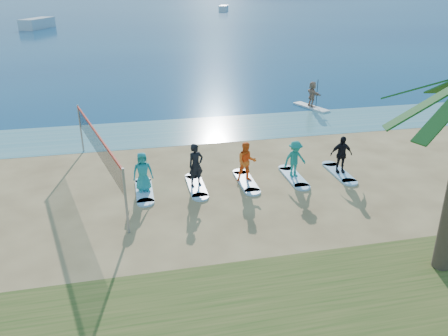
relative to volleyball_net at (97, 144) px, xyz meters
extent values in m
plane|color=tan|center=(5.24, -3.89, -1.90)|extent=(600.00, 600.00, 0.00)
plane|color=teal|center=(5.24, 6.61, -1.90)|extent=(600.00, 600.00, 0.00)
plane|color=navy|center=(5.24, 156.11, -1.90)|extent=(600.00, 600.00, 0.00)
cylinder|color=gray|center=(1.09, -4.37, -0.65)|extent=(0.09, 0.09, 2.50)
cylinder|color=gray|center=(-1.09, 4.37, -0.65)|extent=(0.09, 0.09, 2.50)
cube|color=black|center=(0.00, 0.00, 0.00)|extent=(2.20, 8.74, 1.00)
cube|color=red|center=(0.00, 0.00, 0.52)|extent=(2.23, 8.75, 0.10)
cube|color=silver|center=(13.98, 9.79, -1.84)|extent=(1.73, 3.05, 0.12)
imported|color=tan|center=(13.98, 9.79, -0.91)|extent=(0.67, 1.67, 1.75)
cube|color=silver|center=(-14.27, 73.54, -1.90)|extent=(5.55, 9.03, 1.85)
cube|color=silver|center=(30.67, 114.68, -1.90)|extent=(4.19, 7.08, 1.70)
cube|color=#9CCFF2|center=(1.78, -1.20, -1.86)|extent=(0.70, 2.20, 0.09)
imported|color=teal|center=(1.78, -1.20, -0.97)|extent=(0.86, 0.59, 1.70)
cube|color=#9CCFF2|center=(4.02, -1.20, -1.86)|extent=(0.70, 2.20, 0.09)
imported|color=black|center=(4.02, -1.20, -0.87)|extent=(0.81, 0.67, 1.89)
cube|color=#9CCFF2|center=(6.26, -1.20, -1.86)|extent=(0.70, 2.20, 0.09)
imported|color=orange|center=(6.26, -1.20, -0.92)|extent=(0.93, 0.75, 1.79)
cube|color=#9CCFF2|center=(8.49, -1.20, -1.86)|extent=(0.70, 2.20, 0.09)
imported|color=#1B8576|center=(8.49, -1.20, -0.97)|extent=(1.19, 0.83, 1.69)
cube|color=#9CCFF2|center=(10.73, -1.20, -1.86)|extent=(0.70, 2.20, 0.09)
imported|color=black|center=(10.73, -1.20, -0.94)|extent=(1.06, 0.52, 1.74)
camera|label=1|loc=(1.51, -18.14, 6.34)|focal=35.00mm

